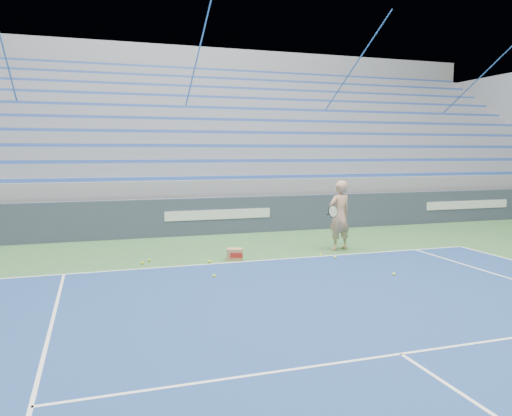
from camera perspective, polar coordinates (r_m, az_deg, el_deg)
The scene contains 11 objects.
sponsor_barrier at distance 14.99m, azimuth -4.40°, elevation -0.87°, with size 30.00×0.32×1.10m.
bleachers at distance 20.47m, azimuth -8.22°, elevation 6.10°, with size 31.00×9.15×7.30m.
tennis_player at distance 12.61m, azimuth 9.51°, elevation -0.85°, with size 0.96×0.89×1.74m.
ball_box at distance 11.41m, azimuth -2.44°, elevation -5.30°, with size 0.42×0.38×0.26m.
tennis_ball_0 at distance 9.87m, azimuth -4.80°, elevation -7.74°, with size 0.07×0.07×0.07m, color #D5F131.
tennis_ball_1 at distance 11.64m, azimuth 9.04°, elevation -5.62°, with size 0.07×0.07×0.07m, color #D5F131.
tennis_ball_2 at distance 11.90m, azimuth 7.38°, elevation -5.33°, with size 0.07×0.07×0.07m, color #D5F131.
tennis_ball_3 at distance 10.34m, azimuth 15.48°, elevation -7.30°, with size 0.07×0.07×0.07m, color #D5F131.
tennis_ball_4 at distance 11.14m, azimuth -5.34°, elevation -6.12°, with size 0.07×0.07×0.07m, color #D5F131.
tennis_ball_5 at distance 11.47m, azimuth -12.09°, elevation -5.86°, with size 0.07×0.07×0.07m, color #D5F131.
tennis_ball_6 at distance 11.23m, azimuth -12.85°, elevation -6.14°, with size 0.07×0.07×0.07m, color #D5F131.
Camera 1 is at (-3.45, 1.42, 2.45)m, focal length 35.00 mm.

